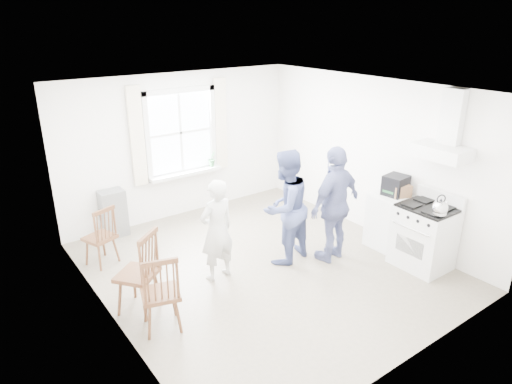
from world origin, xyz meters
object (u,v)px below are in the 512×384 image
at_px(stereo_stack, 396,185).
at_px(windsor_chair_a, 103,230).
at_px(gas_stove, 424,236).
at_px(person_left, 217,230).
at_px(person_right, 335,204).
at_px(windsor_chair_b, 161,287).
at_px(windsor_chair_c, 144,264).
at_px(low_cabinet, 388,221).
at_px(person_mid, 285,207).

height_order(stereo_stack, windsor_chair_a, stereo_stack).
height_order(gas_stove, person_left, person_left).
height_order(person_left, person_right, person_right).
distance_m(windsor_chair_a, windsor_chair_b, 1.95).
relative_size(windsor_chair_c, person_left, 0.74).
bearing_deg(low_cabinet, windsor_chair_c, 170.34).
xyz_separation_m(stereo_stack, person_right, (-1.01, 0.28, -0.17)).
relative_size(stereo_stack, person_right, 0.22).
xyz_separation_m(windsor_chair_a, person_left, (1.16, -1.27, 0.17)).
bearing_deg(stereo_stack, person_right, 164.46).
xyz_separation_m(windsor_chair_a, person_mid, (2.24, -1.44, 0.30)).
relative_size(gas_stove, person_left, 0.76).
bearing_deg(gas_stove, low_cabinet, 84.32).
bearing_deg(person_mid, windsor_chair_b, 1.40).
relative_size(person_mid, person_right, 0.98).
relative_size(windsor_chair_a, windsor_chair_b, 0.92).
xyz_separation_m(low_cabinet, person_mid, (-1.61, 0.63, 0.42)).
bearing_deg(person_right, windsor_chair_a, -40.38).
height_order(windsor_chair_b, person_mid, person_mid).
height_order(low_cabinet, person_right, person_right).
bearing_deg(person_mid, windsor_chair_c, -11.82).
distance_m(person_left, person_mid, 1.10).
bearing_deg(gas_stove, person_mid, 139.04).
relative_size(stereo_stack, windsor_chair_c, 0.35).
height_order(low_cabinet, windsor_chair_a, windsor_chair_a).
bearing_deg(windsor_chair_a, low_cabinet, -28.29).
height_order(gas_stove, person_right, person_right).
bearing_deg(windsor_chair_b, gas_stove, -12.32).
relative_size(low_cabinet, windsor_chair_a, 0.96).
xyz_separation_m(gas_stove, windsor_chair_a, (-3.77, 2.77, 0.09)).
height_order(stereo_stack, person_mid, person_mid).
bearing_deg(person_right, person_left, -26.00).
distance_m(gas_stove, person_mid, 2.07).
bearing_deg(windsor_chair_c, person_left, 7.68).
bearing_deg(windsor_chair_a, gas_stove, -36.26).
distance_m(windsor_chair_c, person_mid, 2.21).
bearing_deg(person_left, person_mid, 166.88).
xyz_separation_m(stereo_stack, person_mid, (-1.64, 0.67, -0.19)).
relative_size(stereo_stack, windsor_chair_a, 0.41).
relative_size(gas_stove, windsor_chair_b, 1.10).
height_order(stereo_stack, windsor_chair_b, stereo_stack).
distance_m(gas_stove, windsor_chair_a, 4.68).
relative_size(low_cabinet, windsor_chair_b, 0.89).
bearing_deg(stereo_stack, person_left, 162.85).
relative_size(low_cabinet, windsor_chair_c, 0.82).
bearing_deg(low_cabinet, person_mid, 158.46).
distance_m(gas_stove, stereo_stack, 0.88).
distance_m(gas_stove, windsor_chair_b, 3.86).
xyz_separation_m(low_cabinet, windsor_chair_a, (-3.84, 2.07, 0.12)).
relative_size(low_cabinet, person_left, 0.61).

